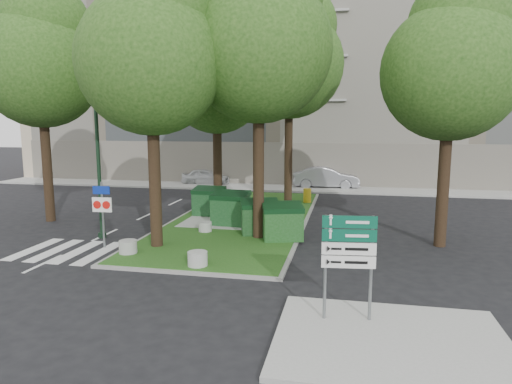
% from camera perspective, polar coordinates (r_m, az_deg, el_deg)
% --- Properties ---
extents(ground, '(120.00, 120.00, 0.00)m').
position_cam_1_polar(ground, '(14.94, -10.80, -9.85)').
color(ground, black).
rests_on(ground, ground).
extents(median_island, '(6.00, 16.00, 0.12)m').
position_cam_1_polar(median_island, '(22.15, -1.74, -3.37)').
color(median_island, '#1A4D16').
rests_on(median_island, ground).
extents(median_kerb, '(6.30, 16.30, 0.10)m').
position_cam_1_polar(median_kerb, '(22.15, -1.74, -3.39)').
color(median_kerb, gray).
rests_on(median_kerb, ground).
extents(sidewalk_corner, '(5.00, 4.00, 0.12)m').
position_cam_1_polar(sidewalk_corner, '(10.70, 16.58, -17.54)').
color(sidewalk_corner, '#999993').
rests_on(sidewalk_corner, ground).
extents(building_sidewalk, '(42.00, 3.00, 0.12)m').
position_cam_1_polar(building_sidewalk, '(32.38, 1.66, 0.54)').
color(building_sidewalk, '#999993').
rests_on(building_sidewalk, ground).
extents(zebra_crossing, '(5.00, 3.00, 0.01)m').
position_cam_1_polar(zebra_crossing, '(17.88, -20.22, -7.09)').
color(zebra_crossing, silver).
rests_on(zebra_crossing, ground).
extents(apartment_building, '(41.00, 12.00, 16.00)m').
position_cam_1_polar(apartment_building, '(39.58, 3.63, 13.56)').
color(apartment_building, '#CAB297').
rests_on(apartment_building, ground).
extents(tree_median_near_left, '(5.20, 5.20, 10.53)m').
position_cam_1_polar(tree_median_near_left, '(17.26, -12.72, 17.20)').
color(tree_median_near_left, black).
rests_on(tree_median_near_left, ground).
extents(tree_median_near_right, '(5.60, 5.60, 11.46)m').
position_cam_1_polar(tree_median_near_right, '(18.23, 0.66, 19.08)').
color(tree_median_near_right, black).
rests_on(tree_median_near_right, ground).
extents(tree_median_mid, '(4.80, 4.80, 9.99)m').
position_cam_1_polar(tree_median_mid, '(23.13, -4.71, 14.36)').
color(tree_median_mid, black).
rests_on(tree_median_mid, ground).
extents(tree_median_far, '(5.80, 5.80, 11.93)m').
position_cam_1_polar(tree_median_far, '(25.57, 4.44, 16.86)').
color(tree_median_far, black).
rests_on(tree_median_far, ground).
extents(tree_street_left, '(5.40, 5.40, 11.00)m').
position_cam_1_polar(tree_street_left, '(23.81, -25.20, 15.05)').
color(tree_street_left, black).
rests_on(tree_street_left, ground).
extents(tree_street_right, '(5.00, 5.00, 10.06)m').
position_cam_1_polar(tree_street_right, '(18.61, 23.47, 15.04)').
color(tree_street_right, black).
rests_on(tree_street_right, ground).
extents(dumpster_a, '(1.55, 1.10, 1.42)m').
position_cam_1_polar(dumpster_a, '(22.76, -5.90, -1.18)').
color(dumpster_a, '#113E18').
rests_on(dumpster_a, median_island).
extents(dumpster_b, '(1.74, 1.29, 1.52)m').
position_cam_1_polar(dumpster_b, '(20.57, -3.18, -2.08)').
color(dumpster_b, '#124119').
rests_on(dumpster_b, median_island).
extents(dumpster_c, '(1.78, 1.46, 1.43)m').
position_cam_1_polar(dumpster_c, '(18.94, 0.48, -3.16)').
color(dumpster_c, '#103712').
rests_on(dumpster_c, median_island).
extents(dumpster_d, '(1.82, 1.49, 1.47)m').
position_cam_1_polar(dumpster_d, '(18.02, 3.35, -3.75)').
color(dumpster_d, '#154415').
rests_on(dumpster_d, median_island).
extents(bollard_left, '(0.63, 0.63, 0.45)m').
position_cam_1_polar(bollard_left, '(16.89, -15.71, -6.60)').
color(bollard_left, '#999994').
rests_on(bollard_left, median_island).
extents(bollard_right, '(0.64, 0.64, 0.46)m').
position_cam_1_polar(bollard_right, '(15.01, -7.32, -8.27)').
color(bollard_right, '#A3A49F').
rests_on(bollard_right, median_island).
extents(bollard_mid, '(0.56, 0.56, 0.40)m').
position_cam_1_polar(bollard_mid, '(19.51, -6.38, -4.32)').
color(bollard_mid, '#A2A39D').
rests_on(bollard_mid, median_island).
extents(litter_bin, '(0.45, 0.45, 0.79)m').
position_cam_1_polar(litter_bin, '(26.38, 6.42, -0.43)').
color(litter_bin, gold).
rests_on(litter_bin, median_island).
extents(street_lamp, '(0.48, 0.48, 6.00)m').
position_cam_1_polar(street_lamp, '(19.37, -19.19, 5.47)').
color(street_lamp, black).
rests_on(street_lamp, ground).
extents(traffic_sign_pole, '(0.76, 0.09, 2.52)m').
position_cam_1_polar(traffic_sign_pole, '(18.00, -18.64, -1.64)').
color(traffic_sign_pole, slate).
rests_on(traffic_sign_pole, ground).
extents(directional_sign, '(1.24, 0.20, 2.50)m').
position_cam_1_polar(directional_sign, '(10.85, 11.51, -7.24)').
color(directional_sign, slate).
rests_on(directional_sign, sidewalk_corner).
extents(car_white, '(3.65, 1.62, 1.22)m').
position_cam_1_polar(car_white, '(34.46, -6.29, 1.92)').
color(car_white, silver).
rests_on(car_white, ground).
extents(car_silver, '(4.72, 1.83, 1.53)m').
position_cam_1_polar(car_silver, '(32.84, 8.77, 1.80)').
color(car_silver, '#98989F').
rests_on(car_silver, ground).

